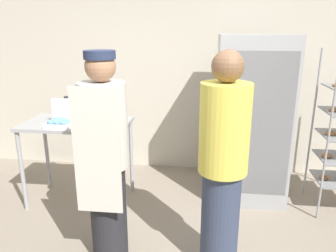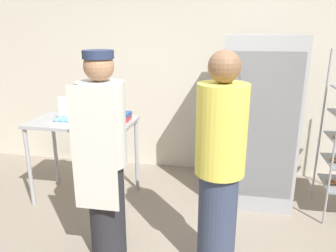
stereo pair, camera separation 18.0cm
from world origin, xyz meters
TOP-DOWN VIEW (x-y plane):
  - back_wall at (0.00, 2.38)m, footprint 6.40×0.12m
  - refrigerator at (0.79, 1.61)m, footprint 0.79×0.75m
  - prep_counter at (-1.12, 1.25)m, footprint 1.14×0.64m
  - donut_box at (-1.22, 1.07)m, footprint 0.27×0.23m
  - blender_pitcher at (-1.24, 1.38)m, footprint 0.13×0.13m
  - binder_stack at (-0.76, 1.34)m, footprint 0.33×0.23m
  - person_baker at (-0.51, 0.33)m, footprint 0.37×0.39m
  - person_customer at (0.42, 0.32)m, footprint 0.38×0.38m

SIDE VIEW (x-z plane):
  - prep_counter at x=-1.12m, z-range 0.35..1.29m
  - person_customer at x=0.42m, z-range 0.02..1.80m
  - person_baker at x=-0.51m, z-range 0.04..1.80m
  - refrigerator at x=0.79m, z-range 0.00..1.86m
  - binder_stack at x=-0.76m, z-range 0.94..1.03m
  - donut_box at x=-1.22m, z-range 0.85..1.13m
  - blender_pitcher at x=-1.24m, z-range 0.92..1.18m
  - back_wall at x=0.00m, z-range 0.00..3.05m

